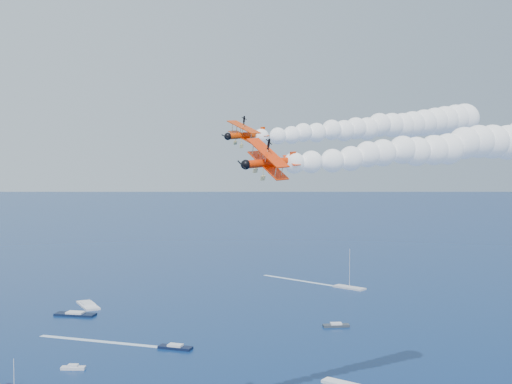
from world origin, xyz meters
name	(u,v)px	position (x,y,z in m)	size (l,w,h in m)	color
biplane_lead	(246,135)	(8.27, 23.79, 55.29)	(7.05, 7.91, 4.77)	#E43A04
biplane_trail	(270,163)	(-0.15, -1.74, 51.34)	(6.90, 7.74, 4.66)	#FC3105
smoke_trail_lead	(374,127)	(33.27, 26.08, 57.16)	(49.54, 9.54, 9.26)	white
smoke_trail_trail	(441,147)	(24.93, -0.99, 53.21)	(49.70, 6.84, 9.26)	white
spectator_boats	(85,335)	(2.33, 124.91, 0.35)	(231.01, 169.77, 0.70)	black
boat_wakes	(117,357)	(5.79, 100.47, 0.03)	(197.11, 170.05, 0.04)	white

